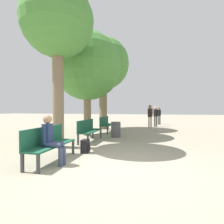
# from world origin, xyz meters

# --- Properties ---
(ground_plane) EXTENTS (80.00, 80.00, 0.00)m
(ground_plane) POSITION_xyz_m (0.00, 0.00, 0.00)
(ground_plane) COLOR gray
(bench_row_0) EXTENTS (0.50, 1.84, 0.95)m
(bench_row_0) POSITION_xyz_m (-1.89, 0.06, 0.55)
(bench_row_0) COLOR #195138
(bench_row_0) RESTS_ON ground_plane
(bench_row_1) EXTENTS (0.50, 1.84, 0.95)m
(bench_row_1) POSITION_xyz_m (-1.89, 3.11, 0.55)
(bench_row_1) COLOR #195138
(bench_row_1) RESTS_ON ground_plane
(bench_row_2) EXTENTS (0.50, 1.84, 0.95)m
(bench_row_2) POSITION_xyz_m (-1.89, 6.16, 0.55)
(bench_row_2) COLOR #195138
(bench_row_2) RESTS_ON ground_plane
(tree_row_0) EXTENTS (2.68, 2.68, 6.05)m
(tree_row_0) POSITION_xyz_m (-2.56, 1.71, 4.62)
(tree_row_0) COLOR #7A664C
(tree_row_0) RESTS_ON ground_plane
(tree_row_1) EXTENTS (3.66, 3.66, 5.57)m
(tree_row_1) POSITION_xyz_m (-2.56, 4.71, 3.72)
(tree_row_1) COLOR #7A664C
(tree_row_1) RESTS_ON ground_plane
(tree_row_2) EXTENTS (3.69, 3.69, 6.49)m
(tree_row_2) POSITION_xyz_m (-2.56, 7.78, 4.58)
(tree_row_2) COLOR #7A664C
(tree_row_2) RESTS_ON ground_plane
(person_seated) EXTENTS (0.59, 0.33, 1.29)m
(person_seated) POSITION_xyz_m (-1.65, -0.18, 0.69)
(person_seated) COLOR #384260
(person_seated) RESTS_ON ground_plane
(backpack) EXTENTS (0.25, 0.30, 0.44)m
(backpack) POSITION_xyz_m (-1.26, 1.16, 0.21)
(backpack) COLOR black
(backpack) RESTS_ON ground_plane
(pedestrian_near) EXTENTS (0.32, 0.26, 1.58)m
(pedestrian_near) POSITION_xyz_m (1.46, 12.19, 0.90)
(pedestrian_near) COLOR #4C4C4C
(pedestrian_near) RESTS_ON ground_plane
(pedestrian_mid) EXTENTS (0.35, 0.28, 1.71)m
(pedestrian_mid) POSITION_xyz_m (0.72, 8.54, 0.98)
(pedestrian_mid) COLOR beige
(pedestrian_mid) RESTS_ON ground_plane
(pedestrian_far) EXTENTS (0.33, 0.29, 1.62)m
(pedestrian_far) POSITION_xyz_m (1.12, 10.20, 0.93)
(pedestrian_far) COLOR #4C4C4C
(pedestrian_far) RESTS_ON ground_plane
(trash_bin) EXTENTS (0.49, 0.49, 0.77)m
(trash_bin) POSITION_xyz_m (-0.93, 4.49, 0.39)
(trash_bin) COLOR #4C4C51
(trash_bin) RESTS_ON ground_plane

